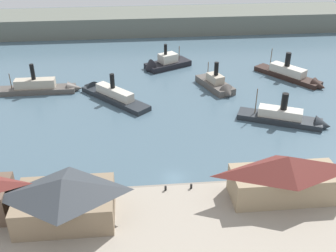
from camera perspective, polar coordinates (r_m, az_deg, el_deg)
ground_plane at (r=81.17m, az=0.85°, el=-7.43°), size 320.00×320.00×0.00m
seawall_edge at (r=78.01m, az=1.15°, el=-8.69°), size 110.00×0.80×1.00m
ferry_shed_central_terminal at (r=69.87m, az=-14.55°, el=-9.97°), size 16.57×11.09×8.09m
ferry_shed_west_terminal at (r=75.01m, az=16.44°, el=-6.94°), size 19.70×7.86×8.73m
mooring_post_center_west at (r=76.39m, az=3.34°, el=-8.59°), size 0.44×0.44×0.90m
mooring_post_west at (r=75.81m, az=-0.35°, el=-8.87°), size 0.44×0.44×0.90m
ferry_mid_harbor at (r=123.02m, az=-17.25°, el=5.29°), size 24.68×4.85×10.07m
ferry_near_quay at (r=131.96m, az=17.53°, el=6.87°), size 18.06×22.26×9.64m
ferry_outer_harbor at (r=135.86m, az=-0.77°, el=8.81°), size 17.58×13.11×10.19m
ferry_departing_north at (r=104.72m, az=17.01°, el=1.06°), size 22.63×13.79×9.77m
ferry_approaching_west at (r=115.27m, az=-8.57°, el=4.60°), size 20.95×22.63×9.38m
ferry_moored_east at (r=119.81m, az=7.15°, el=5.76°), size 10.30×16.53×9.68m
far_headland at (r=180.57m, az=-3.13°, el=14.74°), size 180.00×24.00×8.00m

